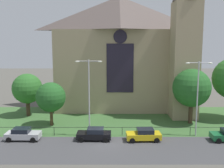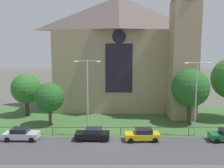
{
  "view_description": "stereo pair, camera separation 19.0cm",
  "coord_description": "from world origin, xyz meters",
  "px_view_note": "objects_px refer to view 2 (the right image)",
  "views": [
    {
      "loc": [
        0.68,
        -31.69,
        12.14
      ],
      "look_at": [
        0.8,
        8.0,
        5.9
      ],
      "focal_mm": 44.18,
      "sensor_mm": 36.0,
      "label": 1
    },
    {
      "loc": [
        0.87,
        -31.69,
        12.14
      ],
      "look_at": [
        0.8,
        8.0,
        5.9
      ],
      "focal_mm": 44.18,
      "sensor_mm": 36.0,
      "label": 2
    }
  ],
  "objects_px": {
    "tree_left_near": "(50,97)",
    "parked_car_yellow": "(143,135)",
    "parked_car_silver": "(22,134)",
    "parked_car_black": "(93,134)",
    "church_building": "(123,51)",
    "tree_left_far": "(27,89)",
    "streetlamp_far": "(197,90)",
    "streetlamp_near": "(88,89)",
    "tree_right_near": "(191,88)"
  },
  "relations": [
    {
      "from": "streetlamp_near",
      "to": "church_building",
      "type": "bearing_deg",
      "value": 72.83
    },
    {
      "from": "tree_left_near",
      "to": "tree_left_far",
      "type": "bearing_deg",
      "value": 133.64
    },
    {
      "from": "church_building",
      "to": "tree_left_far",
      "type": "distance_m",
      "value": 18.0
    },
    {
      "from": "parked_car_silver",
      "to": "parked_car_yellow",
      "type": "xyz_separation_m",
      "value": [
        14.94,
        -0.2,
        0.0
      ]
    },
    {
      "from": "tree_left_far",
      "to": "streetlamp_near",
      "type": "xyz_separation_m",
      "value": [
        10.82,
        -9.73,
        1.63
      ]
    },
    {
      "from": "parked_car_silver",
      "to": "parked_car_black",
      "type": "distance_m",
      "value": 8.84
    },
    {
      "from": "tree_right_near",
      "to": "tree_left_near",
      "type": "relative_size",
      "value": 1.29
    },
    {
      "from": "parked_car_silver",
      "to": "tree_left_far",
      "type": "bearing_deg",
      "value": 104.82
    },
    {
      "from": "tree_left_far",
      "to": "tree_right_near",
      "type": "bearing_deg",
      "value": -9.3
    },
    {
      "from": "tree_left_far",
      "to": "parked_car_yellow",
      "type": "relative_size",
      "value": 1.62
    },
    {
      "from": "tree_left_far",
      "to": "parked_car_silver",
      "type": "bearing_deg",
      "value": -76.53
    },
    {
      "from": "tree_right_near",
      "to": "tree_left_near",
      "type": "bearing_deg",
      "value": -177.15
    },
    {
      "from": "streetlamp_far",
      "to": "parked_car_silver",
      "type": "distance_m",
      "value": 22.5
    },
    {
      "from": "tree_left_far",
      "to": "streetlamp_near",
      "type": "height_order",
      "value": "streetlamp_near"
    },
    {
      "from": "church_building",
      "to": "tree_left_near",
      "type": "xyz_separation_m",
      "value": [
        -10.87,
        -11.57,
        -6.13
      ]
    },
    {
      "from": "streetlamp_near",
      "to": "parked_car_yellow",
      "type": "relative_size",
      "value": 2.31
    },
    {
      "from": "church_building",
      "to": "tree_left_near",
      "type": "relative_size",
      "value": 4.13
    },
    {
      "from": "streetlamp_far",
      "to": "parked_car_silver",
      "type": "bearing_deg",
      "value": -176.09
    },
    {
      "from": "church_building",
      "to": "tree_right_near",
      "type": "bearing_deg",
      "value": -47.78
    },
    {
      "from": "parked_car_silver",
      "to": "parked_car_black",
      "type": "xyz_separation_m",
      "value": [
        8.84,
        -0.01,
        0.0
      ]
    },
    {
      "from": "parked_car_yellow",
      "to": "tree_right_near",
      "type": "bearing_deg",
      "value": -139.22
    },
    {
      "from": "tree_left_far",
      "to": "parked_car_black",
      "type": "height_order",
      "value": "tree_left_far"
    },
    {
      "from": "church_building",
      "to": "tree_left_far",
      "type": "xyz_separation_m",
      "value": [
        -15.8,
        -6.4,
        -5.79
      ]
    },
    {
      "from": "tree_left_near",
      "to": "parked_car_black",
      "type": "distance_m",
      "value": 9.58
    },
    {
      "from": "church_building",
      "to": "parked_car_black",
      "type": "distance_m",
      "value": 20.49
    },
    {
      "from": "streetlamp_near",
      "to": "tree_right_near",
      "type": "bearing_deg",
      "value": 20.97
    },
    {
      "from": "streetlamp_near",
      "to": "parked_car_silver",
      "type": "xyz_separation_m",
      "value": [
        -8.13,
        -1.49,
        -5.37
      ]
    },
    {
      "from": "tree_left_near",
      "to": "parked_car_yellow",
      "type": "xyz_separation_m",
      "value": [
        12.7,
        -6.25,
        -3.39
      ]
    },
    {
      "from": "tree_left_near",
      "to": "parked_car_silver",
      "type": "xyz_separation_m",
      "value": [
        -2.24,
        -6.06,
        -3.39
      ]
    },
    {
      "from": "tree_left_far",
      "to": "parked_car_black",
      "type": "bearing_deg",
      "value": -44.26
    },
    {
      "from": "parked_car_black",
      "to": "tree_right_near",
      "type": "bearing_deg",
      "value": -151.7
    },
    {
      "from": "streetlamp_near",
      "to": "parked_car_yellow",
      "type": "bearing_deg",
      "value": -13.93
    },
    {
      "from": "tree_right_near",
      "to": "parked_car_silver",
      "type": "distance_m",
      "value": 24.2
    },
    {
      "from": "parked_car_silver",
      "to": "parked_car_yellow",
      "type": "distance_m",
      "value": 14.94
    },
    {
      "from": "streetlamp_far",
      "to": "parked_car_black",
      "type": "relative_size",
      "value": 2.28
    },
    {
      "from": "streetlamp_near",
      "to": "parked_car_black",
      "type": "bearing_deg",
      "value": -64.5
    },
    {
      "from": "church_building",
      "to": "streetlamp_near",
      "type": "distance_m",
      "value": 17.39
    },
    {
      "from": "parked_car_yellow",
      "to": "parked_car_black",
      "type": "bearing_deg",
      "value": -4.16
    },
    {
      "from": "tree_left_near",
      "to": "church_building",
      "type": "bearing_deg",
      "value": 46.8
    },
    {
      "from": "streetlamp_near",
      "to": "streetlamp_far",
      "type": "xyz_separation_m",
      "value": [
        13.7,
        0.0,
        -0.11
      ]
    },
    {
      "from": "tree_right_near",
      "to": "parked_car_black",
      "type": "relative_size",
      "value": 1.92
    },
    {
      "from": "streetlamp_far",
      "to": "parked_car_silver",
      "type": "xyz_separation_m",
      "value": [
        -21.82,
        -1.49,
        -5.26
      ]
    },
    {
      "from": "church_building",
      "to": "parked_car_silver",
      "type": "distance_m",
      "value": 23.95
    },
    {
      "from": "tree_right_near",
      "to": "streetlamp_near",
      "type": "relative_size",
      "value": 0.83
    },
    {
      "from": "streetlamp_near",
      "to": "parked_car_yellow",
      "type": "xyz_separation_m",
      "value": [
        6.81,
        -1.69,
        -5.37
      ]
    },
    {
      "from": "streetlamp_near",
      "to": "streetlamp_far",
      "type": "distance_m",
      "value": 13.7
    },
    {
      "from": "tree_left_near",
      "to": "tree_right_near",
      "type": "bearing_deg",
      "value": 2.85
    },
    {
      "from": "parked_car_yellow",
      "to": "streetlamp_far",
      "type": "bearing_deg",
      "value": -168.6
    },
    {
      "from": "streetlamp_far",
      "to": "church_building",
      "type": "bearing_deg",
      "value": 118.37
    },
    {
      "from": "church_building",
      "to": "parked_car_yellow",
      "type": "relative_size",
      "value": 6.09
    }
  ]
}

